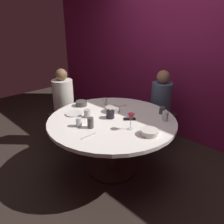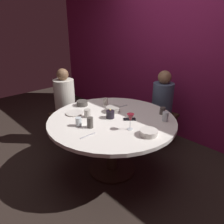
# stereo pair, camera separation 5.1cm
# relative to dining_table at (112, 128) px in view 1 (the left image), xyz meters

# --- Properties ---
(ground_plane) EXTENTS (8.00, 8.00, 0.00)m
(ground_plane) POSITION_rel_dining_table_xyz_m (0.00, 0.00, -0.60)
(ground_plane) COLOR #2D231E
(back_wall) EXTENTS (6.00, 0.10, 2.60)m
(back_wall) POSITION_rel_dining_table_xyz_m (0.00, 1.47, 0.70)
(back_wall) COLOR maroon
(back_wall) RESTS_ON ground
(dining_table) EXTENTS (1.50, 1.50, 0.73)m
(dining_table) POSITION_rel_dining_table_xyz_m (0.00, 0.00, 0.00)
(dining_table) COLOR white
(dining_table) RESTS_ON ground
(seated_diner_left) EXTENTS (0.40, 0.40, 1.16)m
(seated_diner_left) POSITION_rel_dining_table_xyz_m (-1.03, 0.00, 0.12)
(seated_diner_left) COLOR #3F2D1E
(seated_diner_left) RESTS_ON ground
(seated_diner_back) EXTENTS (0.40, 0.40, 1.14)m
(seated_diner_back) POSITION_rel_dining_table_xyz_m (0.00, 1.04, 0.11)
(seated_diner_back) COLOR #3F2D1E
(seated_diner_back) RESTS_ON ground
(candle_holder) EXTENTS (0.10, 0.10, 0.11)m
(candle_holder) POSITION_rel_dining_table_xyz_m (-0.02, -0.01, 0.17)
(candle_holder) COLOR black
(candle_holder) RESTS_ON dining_table
(wine_glass) EXTENTS (0.08, 0.08, 0.18)m
(wine_glass) POSITION_rel_dining_table_xyz_m (0.33, -0.06, 0.26)
(wine_glass) COLOR silver
(wine_glass) RESTS_ON dining_table
(dinner_plate) EXTENTS (0.22, 0.22, 0.01)m
(dinner_plate) POSITION_rel_dining_table_xyz_m (-0.42, -0.24, 0.14)
(dinner_plate) COLOR silver
(dinner_plate) RESTS_ON dining_table
(cell_phone) EXTENTS (0.15, 0.15, 0.01)m
(cell_phone) POSITION_rel_dining_table_xyz_m (0.17, 0.12, 0.13)
(cell_phone) COLOR black
(cell_phone) RESTS_ON dining_table
(bowl_serving_large) EXTENTS (0.15, 0.15, 0.06)m
(bowl_serving_large) POSITION_rel_dining_table_xyz_m (-0.59, 0.00, 0.16)
(bowl_serving_large) COLOR #4C4742
(bowl_serving_large) RESTS_ON dining_table
(bowl_salad_center) EXTENTS (0.18, 0.18, 0.06)m
(bowl_salad_center) POSITION_rel_dining_table_xyz_m (-0.14, 0.15, 0.16)
(bowl_salad_center) COLOR #B2ADA3
(bowl_salad_center) RESTS_ON dining_table
(bowl_small_white) EXTENTS (0.18, 0.18, 0.06)m
(bowl_small_white) POSITION_rel_dining_table_xyz_m (0.55, -0.02, 0.16)
(bowl_small_white) COLOR silver
(bowl_small_white) RESTS_ON dining_table
(cup_near_candle) EXTENTS (0.07, 0.07, 0.11)m
(cup_near_candle) POSITION_rel_dining_table_xyz_m (0.47, 0.40, 0.18)
(cup_near_candle) COLOR silver
(cup_near_candle) RESTS_ON dining_table
(cup_by_left_diner) EXTENTS (0.07, 0.07, 0.10)m
(cup_by_left_diner) POSITION_rel_dining_table_xyz_m (-0.11, -0.40, 0.18)
(cup_by_left_diner) COLOR silver
(cup_by_left_diner) RESTS_ON dining_table
(cup_by_right_diner) EXTENTS (0.07, 0.07, 0.12)m
(cup_by_right_diner) POSITION_rel_dining_table_xyz_m (0.01, -0.33, 0.19)
(cup_by_right_diner) COLOR #4C4742
(cup_by_right_diner) RESTS_ON dining_table
(cup_center_front) EXTENTS (0.08, 0.08, 0.09)m
(cup_center_front) POSITION_rel_dining_table_xyz_m (-0.23, -0.18, 0.17)
(cup_center_front) COLOR #B2ADA3
(cup_center_front) RESTS_ON dining_table
(cup_far_edge) EXTENTS (0.07, 0.07, 0.09)m
(cup_far_edge) POSITION_rel_dining_table_xyz_m (0.34, 0.53, 0.17)
(cup_far_edge) COLOR #4C4742
(cup_far_edge) RESTS_ON dining_table
(cup_beside_wine) EXTENTS (0.06, 0.06, 0.09)m
(cup_beside_wine) POSITION_rel_dining_table_xyz_m (-0.39, 0.25, 0.17)
(cup_beside_wine) COLOR beige
(cup_beside_wine) RESTS_ON dining_table
(fork_near_plate) EXTENTS (0.04, 0.18, 0.01)m
(fork_near_plate) POSITION_rel_dining_table_xyz_m (-0.18, 0.36, 0.13)
(fork_near_plate) COLOR #B7B7BC
(fork_near_plate) RESTS_ON dining_table
(knife_near_plate) EXTENTS (0.02, 0.18, 0.01)m
(knife_near_plate) POSITION_rel_dining_table_xyz_m (0.14, -0.47, 0.13)
(knife_near_plate) COLOR #B7B7BC
(knife_near_plate) RESTS_ON dining_table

